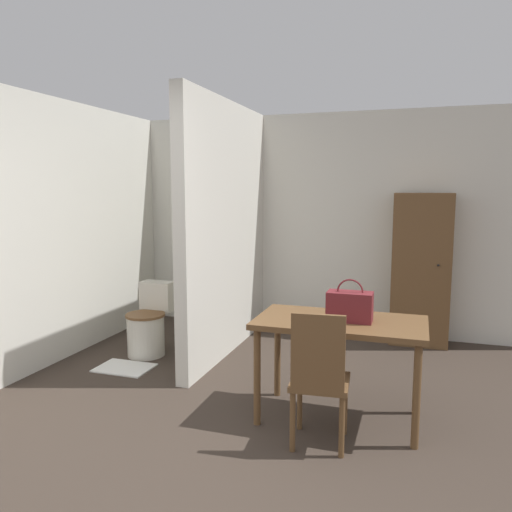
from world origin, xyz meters
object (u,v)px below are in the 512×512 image
(toilet, at_px, (149,325))
(wooden_cabinet, at_px, (421,270))
(handbag, at_px, (350,306))
(wooden_chair, at_px, (319,376))
(dining_table, at_px, (340,332))

(toilet, distance_m, wooden_cabinet, 2.89)
(handbag, bearing_deg, wooden_chair, -105.85)
(wooden_cabinet, bearing_deg, wooden_chair, -103.53)
(dining_table, relative_size, toilet, 1.68)
(dining_table, distance_m, wooden_cabinet, 2.12)
(dining_table, height_order, wooden_chair, wooden_chair)
(dining_table, bearing_deg, handbag, -7.35)
(dining_table, bearing_deg, toilet, 157.33)
(wooden_chair, xyz_separation_m, toilet, (-1.98, 1.30, -0.18))
(handbag, height_order, wooden_cabinet, wooden_cabinet)
(wooden_chair, height_order, toilet, wooden_chair)
(wooden_chair, distance_m, wooden_cabinet, 2.58)
(toilet, bearing_deg, wooden_chair, -33.24)
(dining_table, height_order, handbag, handbag)
(handbag, bearing_deg, toilet, 157.76)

